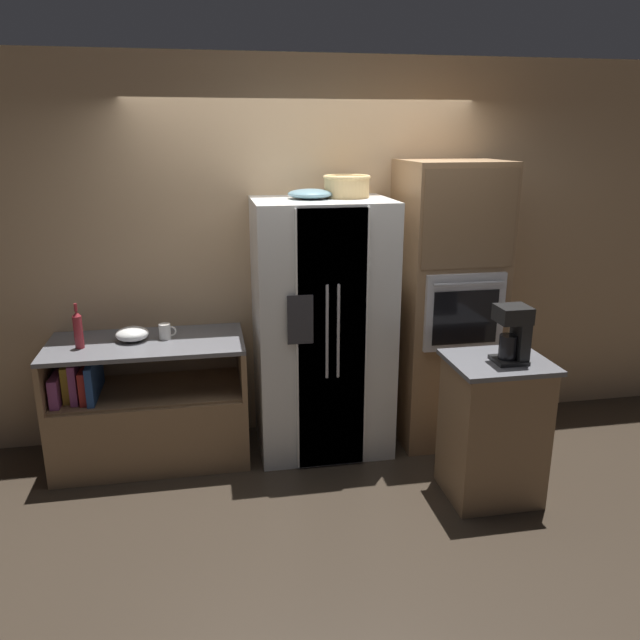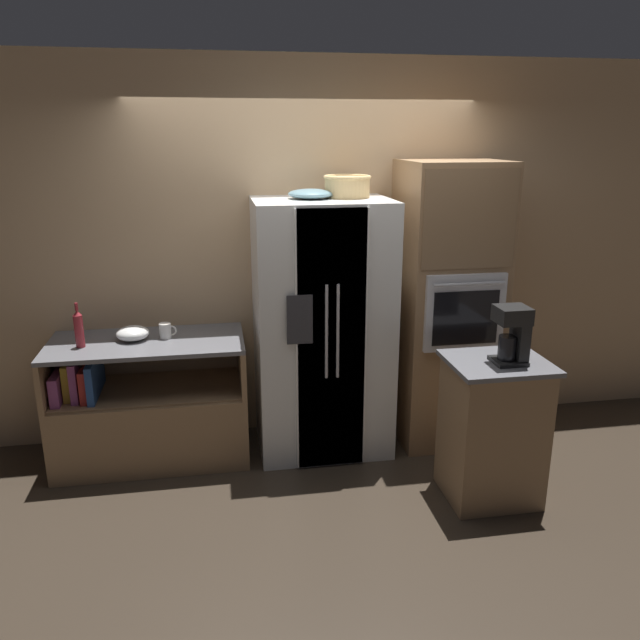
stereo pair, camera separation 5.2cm
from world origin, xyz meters
TOP-DOWN VIEW (x-y plane):
  - ground_plane at (0.00, 0.00)m, footprint 20.00×20.00m
  - wall_back at (0.00, 0.46)m, footprint 12.00×0.06m
  - counter_left at (-1.19, 0.10)m, footprint 1.34×0.67m
  - refrigerator at (0.07, 0.07)m, footprint 0.95×0.74m
  - wall_oven at (1.00, 0.09)m, footprint 0.70×0.74m
  - island_counter at (1.01, -0.80)m, footprint 0.61×0.53m
  - wicker_basket at (0.25, 0.16)m, footprint 0.33×0.33m
  - fruit_bowl at (-0.01, 0.13)m, footprint 0.31×0.31m
  - bottle_tall at (-1.59, 0.04)m, footprint 0.06×0.06m
  - mug at (-1.04, 0.13)m, footprint 0.12×0.08m
  - mixing_bowl at (-1.26, 0.14)m, footprint 0.22×0.22m
  - coffee_maker at (1.07, -0.84)m, footprint 0.19×0.18m

SIDE VIEW (x-z plane):
  - ground_plane at x=0.00m, z-range 0.00..0.00m
  - counter_left at x=-1.19m, z-range -0.12..0.77m
  - island_counter at x=1.01m, z-range 0.00..0.94m
  - refrigerator at x=0.07m, z-range 0.00..1.84m
  - mixing_bowl at x=-1.26m, z-range 0.89..0.98m
  - mug at x=-1.04m, z-range 0.89..1.00m
  - bottle_tall at x=-1.59m, z-range 0.87..1.17m
  - wall_oven at x=1.00m, z-range 0.00..2.09m
  - coffee_maker at x=1.07m, z-range 0.95..1.30m
  - wall_back at x=0.00m, z-range 0.00..2.80m
  - fruit_bowl at x=-0.01m, z-range 1.84..1.90m
  - wicker_basket at x=0.25m, z-range 1.84..1.99m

